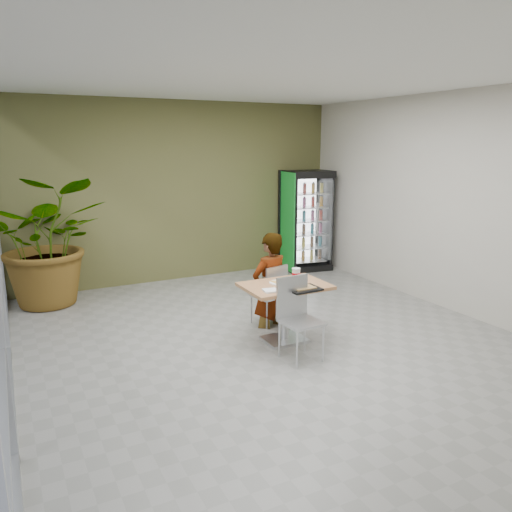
# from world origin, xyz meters

# --- Properties ---
(ground) EXTENTS (7.00, 7.00, 0.00)m
(ground) POSITION_xyz_m (0.00, 0.00, 0.00)
(ground) COLOR gray
(ground) RESTS_ON ground
(room_envelope) EXTENTS (6.00, 7.00, 3.20)m
(room_envelope) POSITION_xyz_m (0.00, 0.00, 1.60)
(room_envelope) COLOR beige
(room_envelope) RESTS_ON ground
(dining_table) EXTENTS (1.04, 0.74, 0.75)m
(dining_table) POSITION_xyz_m (0.15, 0.01, 0.54)
(dining_table) COLOR #AC784A
(dining_table) RESTS_ON ground
(chair_far) EXTENTS (0.46, 0.46, 0.86)m
(chair_far) POSITION_xyz_m (0.28, 0.58, 0.50)
(chair_far) COLOR #B7B9BC
(chair_far) RESTS_ON ground
(chair_near) EXTENTS (0.44, 0.45, 0.96)m
(chair_near) POSITION_xyz_m (0.04, -0.44, 0.56)
(chair_near) COLOR #B7B9BC
(chair_near) RESTS_ON ground
(seated_woman) EXTENTS (0.66, 0.50, 1.60)m
(seated_woman) POSITION_xyz_m (0.26, 0.62, 0.50)
(seated_woman) COLOR black
(seated_woman) RESTS_ON ground
(pizza_plate) EXTENTS (0.34, 0.31, 0.03)m
(pizza_plate) POSITION_xyz_m (0.11, 0.10, 0.77)
(pizza_plate) COLOR white
(pizza_plate) RESTS_ON dining_table
(soda_cup) EXTENTS (0.11, 0.11, 0.19)m
(soda_cup) POSITION_xyz_m (0.30, 0.01, 0.84)
(soda_cup) COLOR white
(soda_cup) RESTS_ON dining_table
(napkin_stack) EXTENTS (0.19, 0.19, 0.02)m
(napkin_stack) POSITION_xyz_m (-0.16, -0.17, 0.76)
(napkin_stack) COLOR white
(napkin_stack) RESTS_ON dining_table
(cafeteria_tray) EXTENTS (0.41, 0.31, 0.02)m
(cafeteria_tray) POSITION_xyz_m (0.22, -0.30, 0.76)
(cafeteria_tray) COLOR black
(cafeteria_tray) RESTS_ON dining_table
(beverage_fridge) EXTENTS (0.97, 0.79, 1.94)m
(beverage_fridge) POSITION_xyz_m (2.43, 3.07, 0.97)
(beverage_fridge) COLOR black
(beverage_fridge) RESTS_ON ground
(potted_plant) EXTENTS (2.13, 1.95, 2.00)m
(potted_plant) POSITION_xyz_m (-2.30, 2.97, 1.00)
(potted_plant) COLOR #316127
(potted_plant) RESTS_ON ground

